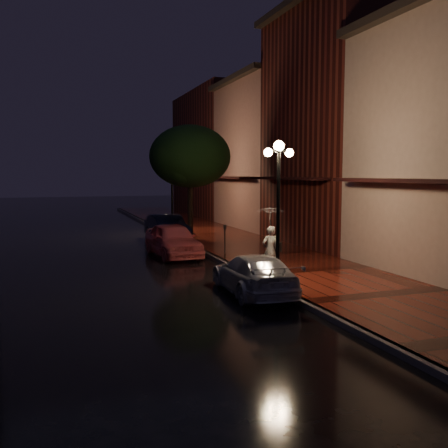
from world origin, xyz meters
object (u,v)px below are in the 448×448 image
object	(u,v)px
streetlamp_near	(278,202)
woman_with_umbrella	(270,230)
pink_car	(173,240)
parking_meter	(225,236)
navy_car	(167,228)
street_tree	(190,158)
silver_car	(253,274)
streetlamp_far	(172,189)

from	to	relation	value
streetlamp_near	woman_with_umbrella	world-z (taller)	streetlamp_near
pink_car	streetlamp_near	bearing A→B (deg)	-78.50
pink_car	parking_meter	size ratio (longest dim) A/B	3.41
streetlamp_near	parking_meter	xyz separation A→B (m)	(0.22, 5.54, -1.71)
pink_car	navy_car	world-z (taller)	pink_car
streetlamp_near	navy_car	bearing A→B (deg)	94.87
navy_car	woman_with_umbrella	distance (m)	10.15
street_tree	silver_car	bearing A→B (deg)	-96.67
streetlamp_far	woman_with_umbrella	bearing A→B (deg)	-88.88
streetlamp_far	parking_meter	size ratio (longest dim) A/B	3.55
pink_car	navy_car	distance (m)	4.72
streetlamp_far	parking_meter	world-z (taller)	streetlamp_far
navy_car	silver_car	world-z (taller)	navy_car
navy_car	silver_car	size ratio (longest dim) A/B	1.04
street_tree	parking_meter	distance (m)	6.41
woman_with_umbrella	parking_meter	xyz separation A→B (m)	(-0.04, 4.42, -0.74)
streetlamp_far	silver_car	bearing A→B (deg)	-94.32
streetlamp_far	pink_car	size ratio (longest dim) A/B	1.04
streetlamp_near	pink_car	world-z (taller)	streetlamp_near
pink_car	navy_car	bearing A→B (deg)	76.60
navy_car	woman_with_umbrella	world-z (taller)	woman_with_umbrella
woman_with_umbrella	streetlamp_near	bearing A→B (deg)	72.04
pink_car	parking_meter	world-z (taller)	pink_car
streetlamp_near	silver_car	xyz separation A→B (m)	(-1.11, -0.73, -2.02)
streetlamp_near	streetlamp_far	world-z (taller)	same
streetlamp_near	parking_meter	size ratio (longest dim) A/B	3.55
silver_car	woman_with_umbrella	world-z (taller)	woman_with_umbrella
parking_meter	silver_car	bearing A→B (deg)	-100.02
street_tree	woman_with_umbrella	world-z (taller)	street_tree
navy_car	parking_meter	distance (m)	5.73
woman_with_umbrella	parking_meter	distance (m)	4.48
silver_car	streetlamp_near	bearing A→B (deg)	-143.53
silver_car	parking_meter	xyz separation A→B (m)	(1.33, 6.27, 0.30)
streetlamp_near	pink_car	xyz separation A→B (m)	(-1.75, 6.50, -1.89)
woman_with_umbrella	pink_car	bearing A→B (deg)	-74.74
streetlamp_near	navy_car	distance (m)	11.35
pink_car	navy_car	xyz separation A→B (m)	(0.80, 4.65, -0.02)
streetlamp_near	streetlamp_far	xyz separation A→B (m)	(0.00, 14.00, 0.00)
streetlamp_far	navy_car	size ratio (longest dim) A/B	1.03
streetlamp_far	parking_meter	xyz separation A→B (m)	(0.22, -8.46, -1.71)
streetlamp_far	street_tree	world-z (taller)	street_tree
pink_car	parking_meter	bearing A→B (deg)	-29.57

